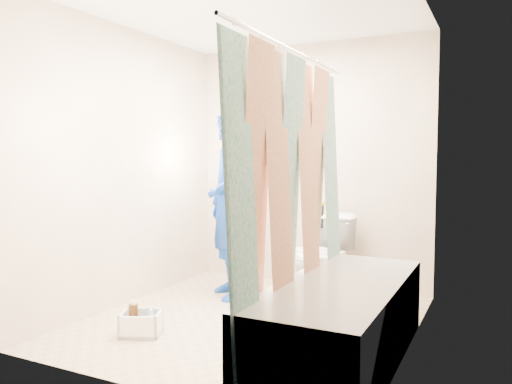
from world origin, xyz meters
The scene contains 14 objects.
floor centered at (0.00, 0.00, 0.00)m, with size 2.60×2.60×0.00m, color tan.
ceiling centered at (0.00, 0.00, 2.40)m, with size 2.40×2.60×0.02m, color silver.
wall_back centered at (0.00, 1.30, 1.20)m, with size 2.40×0.02×2.40m, color beige.
wall_front centered at (0.00, -1.30, 1.20)m, with size 2.40×0.02×2.40m, color beige.
wall_left centered at (-1.20, 0.00, 1.20)m, with size 0.02×2.60×2.40m, color beige.
wall_right centered at (1.20, 0.00, 1.20)m, with size 0.02×2.60×2.40m, color beige.
bathtub centered at (0.85, -0.43, 0.27)m, with size 0.70×1.75×0.50m.
curtain_rod centered at (0.52, -0.43, 1.95)m, with size 0.02×0.02×1.90m, color silver.
shower_curtain centered at (0.52, -0.43, 1.02)m, with size 0.06×1.75×1.80m, color silver.
toilet centered at (0.30, 0.81, 0.38)m, with size 0.42×0.74×0.76m, color white.
tank_lid centered at (0.29, 0.69, 0.45)m, with size 0.47×0.20×0.04m, color white.
tank_internals centered at (0.27, 1.01, 0.75)m, with size 0.19×0.06×0.25m.
plumber centered at (-0.48, 0.53, 0.86)m, with size 0.62×0.41×1.71m, color navy.
cleaning_caddy centered at (-0.56, -0.63, 0.08)m, with size 0.34×0.32×0.21m.
Camera 1 is at (1.74, -3.41, 1.28)m, focal length 35.00 mm.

